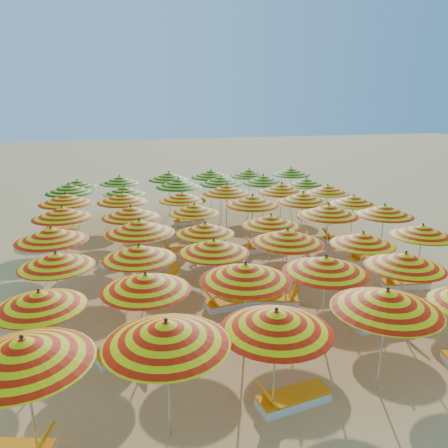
{
  "coord_description": "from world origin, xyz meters",
  "views": [
    {
      "loc": [
        -4.45,
        -16.71,
        6.71
      ],
      "look_at": [
        0.0,
        0.5,
        1.6
      ],
      "focal_mm": 35.0,
      "sensor_mm": 36.0,
      "label": 1
    }
  ],
  "objects_px": {
    "umbrella_14": "(214,246)",
    "umbrella_35": "(328,189)",
    "umbrella_26": "(194,209)",
    "umbrella_38": "(179,183)",
    "umbrella_36": "(69,188)",
    "umbrella_15": "(287,236)",
    "umbrella_25": "(131,212)",
    "umbrella_29": "(353,200)",
    "umbrella_37": "(124,190)",
    "lounger_1": "(292,398)",
    "lounger_11": "(367,258)",
    "umbrella_30": "(66,199)",
    "umbrella_41": "(306,182)",
    "lounger_21": "(312,213)",
    "umbrella_46": "(249,173)",
    "umbrella_39": "(221,180)",
    "lounger_8": "(404,283)",
    "umbrella_20": "(205,228)",
    "lounger_14": "(263,248)",
    "umbrella_17": "(422,231)",
    "umbrella_24": "(62,212)",
    "umbrella_44": "(169,176)",
    "umbrella_1": "(166,333)",
    "lounger_4": "(382,322)",
    "lounger_7": "(274,300)",
    "umbrella_28": "(303,198)",
    "umbrella_19": "(140,226)",
    "umbrella_0": "(23,351)",
    "lounger_6": "(230,303)",
    "umbrella_45": "(211,174)",
    "umbrella_21": "(271,220)",
    "umbrella_27": "(252,201)",
    "umbrella_6": "(39,299)",
    "umbrella_33": "(227,189)",
    "umbrella_9": "(326,264)",
    "umbrella_18": "(51,234)",
    "umbrella_42": "(77,184)",
    "umbrella_43": "(120,180)",
    "lounger_3": "(130,351)",
    "umbrella_32": "(182,196)",
    "umbrella_13": "(139,252)",
    "umbrella_23": "(384,210)",
    "umbrella_34": "(281,188)",
    "umbrella_12": "(56,260)",
    "lounger_13": "(181,251)",
    "lounger_18": "(270,230)",
    "umbrella_31": "(123,197)",
    "lounger_15": "(290,242)"
  },
  "relations": [
    {
      "from": "umbrella_28",
      "to": "umbrella_35",
      "type": "relative_size",
      "value": 1.1
    },
    {
      "from": "umbrella_29",
      "to": "umbrella_37",
      "type": "xyz_separation_m",
      "value": [
        -10.54,
        5.07,
        0.0
      ]
    },
    {
      "from": "umbrella_30",
      "to": "lounger_21",
      "type": "bearing_deg",
      "value": 9.98
    },
    {
      "from": "umbrella_1",
      "to": "umbrella_21",
      "type": "bearing_deg",
      "value": 57.09
    },
    {
      "from": "umbrella_18",
      "to": "umbrella_42",
      "type": "bearing_deg",
      "value": 88.87
    },
    {
      "from": "umbrella_18",
      "to": "umbrella_28",
      "type": "bearing_deg",
      "value": 15.73
    },
    {
      "from": "umbrella_32",
      "to": "umbrella_43",
      "type": "bearing_deg",
      "value": 118.38
    },
    {
      "from": "umbrella_0",
      "to": "umbrella_17",
      "type": "relative_size",
      "value": 0.96
    },
    {
      "from": "umbrella_14",
      "to": "umbrella_35",
      "type": "height_order",
      "value": "umbrella_14"
    },
    {
      "from": "umbrella_20",
      "to": "lounger_14",
      "type": "height_order",
      "value": "umbrella_20"
    },
    {
      "from": "umbrella_39",
      "to": "lounger_8",
      "type": "distance_m",
      "value": 11.66
    },
    {
      "from": "umbrella_19",
      "to": "umbrella_20",
      "type": "bearing_deg",
      "value": 2.39
    },
    {
      "from": "lounger_3",
      "to": "lounger_21",
      "type": "height_order",
      "value": "same"
    },
    {
      "from": "lounger_1",
      "to": "lounger_11",
      "type": "height_order",
      "value": "same"
    },
    {
      "from": "umbrella_43",
      "to": "umbrella_37",
      "type": "bearing_deg",
      "value": -86.88
    },
    {
      "from": "umbrella_35",
      "to": "umbrella_30",
      "type": "bearing_deg",
      "value": 179.4
    },
    {
      "from": "umbrella_37",
      "to": "umbrella_27",
      "type": "bearing_deg",
      "value": -44.04
    },
    {
      "from": "umbrella_1",
      "to": "umbrella_30",
      "type": "distance_m",
      "value": 13.46
    },
    {
      "from": "lounger_3",
      "to": "lounger_4",
      "type": "xyz_separation_m",
      "value": [
        7.5,
        -0.32,
        0.0
      ]
    },
    {
      "from": "umbrella_31",
      "to": "umbrella_38",
      "type": "xyz_separation_m",
      "value": [
        3.01,
        2.31,
        0.13
      ]
    },
    {
      "from": "umbrella_37",
      "to": "umbrella_1",
      "type": "bearing_deg",
      "value": -89.09
    },
    {
      "from": "umbrella_20",
      "to": "umbrella_27",
      "type": "xyz_separation_m",
      "value": [
        2.73,
        2.7,
        0.31
      ]
    },
    {
      "from": "umbrella_24",
      "to": "umbrella_44",
      "type": "height_order",
      "value": "umbrella_44"
    },
    {
      "from": "umbrella_14",
      "to": "umbrella_28",
      "type": "relative_size",
      "value": 0.86
    },
    {
      "from": "umbrella_19",
      "to": "lounger_18",
      "type": "distance_m",
      "value": 8.98
    },
    {
      "from": "umbrella_14",
      "to": "umbrella_41",
      "type": "distance_m",
      "value": 12.67
    },
    {
      "from": "umbrella_21",
      "to": "lounger_15",
      "type": "bearing_deg",
      "value": 53.87
    },
    {
      "from": "umbrella_9",
      "to": "umbrella_35",
      "type": "xyz_separation_m",
      "value": [
        5.36,
        10.24,
        -0.13
      ]
    },
    {
      "from": "umbrella_20",
      "to": "umbrella_23",
      "type": "relative_size",
      "value": 0.84
    },
    {
      "from": "umbrella_24",
      "to": "umbrella_28",
      "type": "bearing_deg",
      "value": -0.34
    },
    {
      "from": "umbrella_34",
      "to": "umbrella_35",
      "type": "distance_m",
      "value": 2.74
    },
    {
      "from": "umbrella_18",
      "to": "umbrella_44",
      "type": "height_order",
      "value": "umbrella_44"
    },
    {
      "from": "umbrella_38",
      "to": "lounger_11",
      "type": "relative_size",
      "value": 1.8
    },
    {
      "from": "umbrella_20",
      "to": "umbrella_42",
      "type": "xyz_separation_m",
      "value": [
        -5.17,
        10.28,
        0.05
      ]
    },
    {
      "from": "umbrella_6",
      "to": "lounger_7",
      "type": "bearing_deg",
      "value": 18.07
    },
    {
      "from": "umbrella_18",
      "to": "umbrella_45",
      "type": "distance_m",
      "value": 13.09
    },
    {
      "from": "umbrella_26",
      "to": "umbrella_38",
      "type": "height_order",
      "value": "umbrella_38"
    },
    {
      "from": "umbrella_30",
      "to": "umbrella_45",
      "type": "distance_m",
      "value": 9.32
    },
    {
      "from": "umbrella_36",
      "to": "umbrella_15",
      "type": "bearing_deg",
      "value": -53.36
    },
    {
      "from": "umbrella_15",
      "to": "umbrella_17",
      "type": "distance_m",
      "value": 5.24
    },
    {
      "from": "umbrella_6",
      "to": "umbrella_33",
      "type": "distance_m",
      "value": 12.65
    },
    {
      "from": "umbrella_12",
      "to": "umbrella_29",
      "type": "relative_size",
      "value": 0.96
    },
    {
      "from": "umbrella_13",
      "to": "umbrella_18",
      "type": "height_order",
      "value": "umbrella_18"
    },
    {
      "from": "umbrella_0",
      "to": "lounger_6",
      "type": "xyz_separation_m",
      "value": [
        5.27,
        5.21,
        -2.2
      ]
    },
    {
      "from": "lounger_4",
      "to": "lounger_7",
      "type": "height_order",
      "value": "same"
    },
    {
      "from": "umbrella_26",
      "to": "umbrella_41",
      "type": "bearing_deg",
      "value": 32.21
    },
    {
      "from": "umbrella_44",
      "to": "lounger_8",
      "type": "xyz_separation_m",
      "value": [
        6.91,
        -12.85,
        -2.16
      ]
    },
    {
      "from": "lounger_13",
      "to": "umbrella_33",
      "type": "bearing_deg",
      "value": -138.02
    },
    {
      "from": "umbrella_26",
      "to": "umbrella_46",
      "type": "bearing_deg",
      "value": 57.12
    },
    {
      "from": "umbrella_25",
      "to": "umbrella_26",
      "type": "relative_size",
      "value": 0.93
    }
  ]
}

